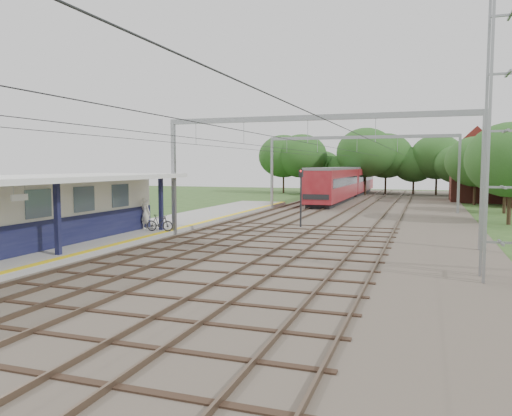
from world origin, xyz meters
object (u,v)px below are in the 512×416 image
at_px(bicycle, 160,223).
at_px(signal_post, 301,193).
at_px(person, 145,213).
at_px(train, 346,181).

distance_m(bicycle, signal_post, 9.83).
bearing_deg(signal_post, person, -123.18).
height_order(person, train, train).
bearing_deg(person, signal_post, -127.77).
bearing_deg(train, bicycle, -97.51).
bearing_deg(signal_post, train, 114.01).
relative_size(person, signal_post, 0.49).
bearing_deg(bicycle, signal_post, -53.11).
xyz_separation_m(person, signal_post, (8.34, 6.08, 1.12)).
bearing_deg(train, person, -99.64).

